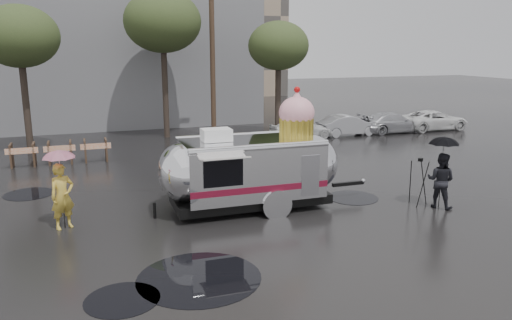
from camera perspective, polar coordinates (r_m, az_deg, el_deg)
name	(u,v)px	position (r m, az deg, el deg)	size (l,w,h in m)	color
ground	(253,223)	(14.83, -0.29, -7.16)	(120.00, 120.00, 0.00)	black
puddles	(205,210)	(15.96, -5.80, -5.73)	(12.23, 11.54, 0.01)	black
grey_building	(82,25)	(37.18, -19.23, 14.40)	(22.00, 12.00, 13.00)	slate
utility_pole	(212,55)	(28.06, -5.00, 11.92)	(1.60, 0.28, 9.00)	#473323
tree_left	(19,37)	(26.26, -25.45, 12.57)	(3.64, 3.64, 6.95)	#382D26
tree_mid	(163,22)	(28.55, -10.64, 15.22)	(4.20, 4.20, 8.03)	#382D26
tree_right	(278,46)	(28.21, 2.58, 12.84)	(3.36, 3.36, 6.42)	#382D26
barricade_row	(60,152)	(23.58, -21.48, 0.85)	(4.30, 0.80, 1.00)	#473323
parked_cars	(375,122)	(30.32, 13.43, 4.28)	(13.20, 1.90, 1.50)	silver
airstream_trailer	(253,166)	(15.75, -0.37, -0.72)	(7.28, 2.77, 3.92)	silver
person_left	(62,196)	(15.13, -21.25, -3.89)	(0.68, 0.45, 1.89)	gold
umbrella_pink	(59,162)	(14.89, -21.56, -0.27)	(1.11, 1.11, 2.30)	pink
person_right	(441,180)	(16.97, 20.35, -2.21)	(0.86, 0.48, 1.80)	black
umbrella_black	(443,148)	(16.74, 20.63, 1.26)	(1.16, 1.16, 2.34)	black
tripod	(419,177)	(17.01, 18.16, -1.83)	(0.64, 0.62, 1.58)	black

